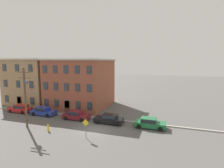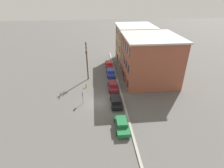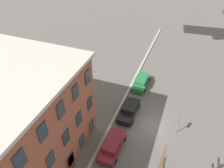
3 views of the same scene
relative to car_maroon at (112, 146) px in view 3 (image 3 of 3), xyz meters
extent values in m
plane|color=#565451|center=(4.88, -3.12, -0.75)|extent=(200.00, 200.00, 0.00)
cube|color=#9E998E|center=(4.88, 1.38, -0.67)|extent=(56.00, 0.36, 0.16)
cube|color=brown|center=(-3.45, 8.32, 4.04)|extent=(11.46, 10.87, 9.58)
cube|color=#2D3842|center=(-8.03, 2.82, 7.24)|extent=(0.90, 0.10, 1.40)
cube|color=#2D3842|center=(-5.74, 2.82, 4.04)|extent=(0.90, 0.10, 1.40)
cube|color=#2D3842|center=(-5.74, 2.82, 7.24)|extent=(0.90, 0.10, 1.40)
cube|color=#2D3842|center=(-3.45, 2.82, 0.85)|extent=(0.90, 0.10, 1.40)
cube|color=#2D3842|center=(-3.45, 2.82, 4.04)|extent=(0.90, 0.10, 1.40)
cube|color=#2D3842|center=(-3.45, 2.82, 7.24)|extent=(0.90, 0.10, 1.40)
cube|color=#2D3842|center=(-1.16, 2.82, 0.85)|extent=(0.90, 0.10, 1.40)
cube|color=#2D3842|center=(-1.16, 2.82, 4.04)|extent=(0.90, 0.10, 1.40)
cube|color=#2D3842|center=(-1.16, 2.82, 7.24)|extent=(0.90, 0.10, 1.40)
cube|color=#2D3842|center=(1.13, 2.82, 0.85)|extent=(0.90, 0.10, 1.40)
cube|color=#2D3842|center=(1.13, 2.82, 4.04)|extent=(0.90, 0.10, 1.40)
cube|color=#2D3842|center=(1.13, 2.82, 7.24)|extent=(0.90, 0.10, 1.40)
cube|color=#472D1E|center=(-3.45, 2.82, 0.35)|extent=(1.10, 0.10, 2.20)
cube|color=maroon|center=(0.07, 0.00, -0.22)|extent=(4.40, 1.80, 0.70)
cube|color=maroon|center=(-0.13, 0.00, 0.41)|extent=(2.20, 1.51, 0.55)
cube|color=#1E232D|center=(-0.13, 0.00, 0.41)|extent=(2.02, 1.58, 0.48)
cylinder|color=black|center=(1.52, 0.85, -0.42)|extent=(0.66, 0.22, 0.66)
cylinder|color=black|center=(1.52, -0.85, -0.42)|extent=(0.66, 0.22, 0.66)
cylinder|color=black|center=(-1.38, 0.85, -0.42)|extent=(0.66, 0.22, 0.66)
cylinder|color=black|center=(-1.38, -0.85, -0.42)|extent=(0.66, 0.22, 0.66)
cube|color=black|center=(5.69, -0.04, -0.22)|extent=(4.40, 1.80, 0.70)
cube|color=black|center=(5.89, -0.04, 0.41)|extent=(2.20, 1.51, 0.55)
cube|color=#1E232D|center=(5.89, -0.04, 0.41)|extent=(2.02, 1.58, 0.48)
cylinder|color=black|center=(4.24, -0.89, -0.42)|extent=(0.66, 0.22, 0.66)
cylinder|color=black|center=(4.24, 0.81, -0.42)|extent=(0.66, 0.22, 0.66)
cylinder|color=black|center=(7.14, -0.89, -0.42)|extent=(0.66, 0.22, 0.66)
cylinder|color=black|center=(7.14, 0.81, -0.42)|extent=(0.66, 0.22, 0.66)
cube|color=#1E6638|center=(11.91, 0.06, -0.22)|extent=(4.40, 1.80, 0.70)
cube|color=#1E6638|center=(11.71, 0.06, 0.41)|extent=(2.20, 1.51, 0.55)
cube|color=#1E232D|center=(11.71, 0.06, 0.41)|extent=(2.02, 1.58, 0.48)
cylinder|color=black|center=(13.36, 0.91, -0.42)|extent=(0.66, 0.22, 0.66)
cylinder|color=black|center=(13.36, -0.79, -0.42)|extent=(0.66, 0.22, 0.66)
cylinder|color=black|center=(10.46, 0.91, -0.42)|extent=(0.66, 0.22, 0.66)
cylinder|color=black|center=(10.46, -0.79, -0.42)|extent=(0.66, 0.22, 0.66)
cylinder|color=slate|center=(4.79, -5.90, 0.42)|extent=(0.08, 0.08, 2.33)
cube|color=yellow|center=(4.79, -5.93, 1.26)|extent=(0.92, 0.03, 0.92)
cube|color=black|center=(4.79, -5.92, 1.26)|extent=(0.99, 0.02, 0.99)
cube|color=brown|center=(-5.01, -5.18, 7.18)|extent=(2.40, 0.12, 0.12)
camera|label=1|loc=(14.26, -24.32, 8.70)|focal=28.00mm
camera|label=2|loc=(31.27, -3.35, 17.35)|focal=28.00mm
camera|label=3|loc=(-13.15, -5.06, 18.75)|focal=35.00mm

